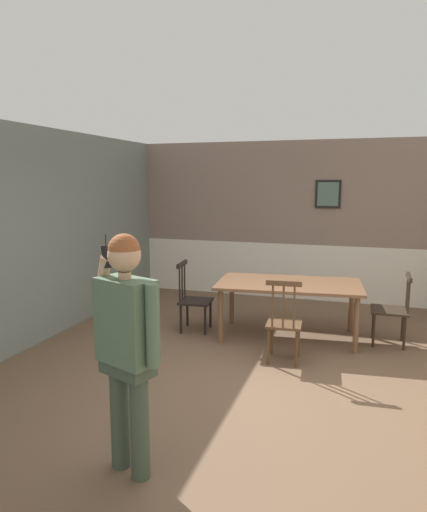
{
  "coord_description": "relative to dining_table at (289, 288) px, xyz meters",
  "views": [
    {
      "loc": [
        1.01,
        -4.66,
        2.15
      ],
      "look_at": [
        -0.22,
        -0.86,
        1.49
      ],
      "focal_mm": 32.27,
      "sensor_mm": 36.0,
      "label": 1
    }
  ],
  "objects": [
    {
      "name": "chair_near_window",
      "position": [
        0.09,
        -0.91,
        -0.21
      ],
      "size": [
        0.44,
        0.44,
        1.03
      ],
      "rotation": [
        0.0,
        0.0,
        0.07
      ],
      "color": "#513823",
      "rests_on": "ground_plane"
    },
    {
      "name": "chair_by_doorway",
      "position": [
        -1.35,
        -0.13,
        -0.22
      ],
      "size": [
        0.49,
        0.49,
        1.0
      ],
      "rotation": [
        0.0,
        0.0,
        4.82
      ],
      "color": "black",
      "rests_on": "ground_plane"
    },
    {
      "name": "chair_at_table_head",
      "position": [
        1.35,
        0.13,
        -0.22
      ],
      "size": [
        0.47,
        0.47,
        0.95
      ],
      "rotation": [
        0.0,
        0.0,
        1.57
      ],
      "color": "#2D2319",
      "rests_on": "ground_plane"
    },
    {
      "name": "room_back_partition",
      "position": [
        -0.11,
        2.21,
        0.68
      ],
      "size": [
        6.17,
        0.17,
        2.85
      ],
      "color": "gray",
      "rests_on": "ground_plane"
    },
    {
      "name": "room_left_partition",
      "position": [
        -3.19,
        -1.5,
        0.73
      ],
      "size": [
        0.13,
        7.4,
        2.85
      ],
      "color": "slate",
      "rests_on": "ground_plane"
    },
    {
      "name": "person_figure",
      "position": [
        -0.64,
        -3.36,
        0.36
      ],
      "size": [
        0.57,
        0.37,
        1.79
      ],
      "rotation": [
        0.0,
        0.0,
        2.79
      ],
      "color": "#3A493A",
      "rests_on": "ground_plane"
    },
    {
      "name": "ground_plane",
      "position": [
        -0.11,
        -1.49,
        -0.69
      ],
      "size": [
        8.14,
        8.14,
        0.0
      ],
      "primitive_type": "plane",
      "color": "brown"
    },
    {
      "name": "dining_table",
      "position": [
        0.0,
        0.0,
        0.0
      ],
      "size": [
        2.03,
        1.24,
        0.77
      ],
      "rotation": [
        0.0,
        0.0,
        0.1
      ],
      "color": "brown",
      "rests_on": "ground_plane"
    }
  ]
}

